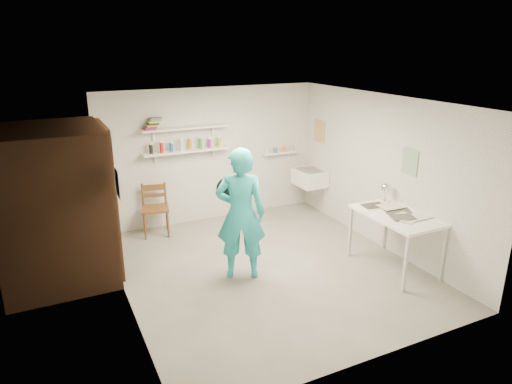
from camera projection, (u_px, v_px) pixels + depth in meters
name	position (u px, v px, depth m)	size (l,w,h in m)	color
floor	(268.00, 269.00, 6.64)	(4.00, 4.50, 0.02)	slate
ceiling	(269.00, 101.00, 5.88)	(4.00, 4.50, 0.02)	silver
wall_back	(211.00, 155.00, 8.20)	(4.00, 0.02, 2.40)	silver
wall_front	(377.00, 256.00, 4.33)	(4.00, 0.02, 2.40)	silver
wall_left	(119.00, 212.00, 5.44)	(0.02, 4.50, 2.40)	silver
wall_right	(383.00, 173.00, 7.09)	(0.02, 4.50, 2.40)	silver
doorway_recess	(109.00, 202.00, 6.41)	(0.02, 0.90, 2.00)	black
corridor_box	(53.00, 206.00, 6.10)	(1.40, 1.50, 2.10)	brown
door_lintel	(102.00, 127.00, 6.08)	(0.06, 1.05, 0.10)	brown
door_jamb_near	(116.00, 213.00, 5.99)	(0.06, 0.10, 2.00)	brown
door_jamb_far	(105.00, 191.00, 6.84)	(0.06, 0.10, 2.00)	brown
shelf_lower	(186.00, 151.00, 7.83)	(1.50, 0.22, 0.03)	white
shelf_upper	(185.00, 128.00, 7.71)	(1.50, 0.22, 0.03)	white
ledge_shelf	(279.00, 153.00, 8.70)	(0.70, 0.14, 0.03)	white
poster_left	(117.00, 183.00, 5.38)	(0.01, 0.28, 0.36)	#334C7F
poster_right_a	(319.00, 131.00, 8.51)	(0.01, 0.34, 0.42)	#995933
poster_right_b	(410.00, 162.00, 6.52)	(0.01, 0.30, 0.38)	#3F724C
belfast_sink	(310.00, 178.00, 8.60)	(0.48, 0.60, 0.30)	white
man	(241.00, 214.00, 6.16)	(0.67, 0.44, 1.85)	#26B9BF
wall_clock	(228.00, 189.00, 6.19)	(0.33, 0.33, 0.04)	beige
wooden_chair	(155.00, 209.00, 7.66)	(0.44, 0.42, 0.94)	brown
work_table	(394.00, 241.00, 6.53)	(0.75, 1.25, 0.84)	white
desk_lamp	(386.00, 188.00, 6.84)	(0.16, 0.16, 0.16)	silver
spray_cans	(186.00, 145.00, 7.80)	(1.29, 0.06, 0.17)	black
book_stack	(153.00, 124.00, 7.45)	(0.30, 0.14, 0.20)	red
ledge_pots	(280.00, 150.00, 8.68)	(0.48, 0.07, 0.09)	silver
papers	(397.00, 213.00, 6.39)	(0.30, 0.22, 0.03)	silver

